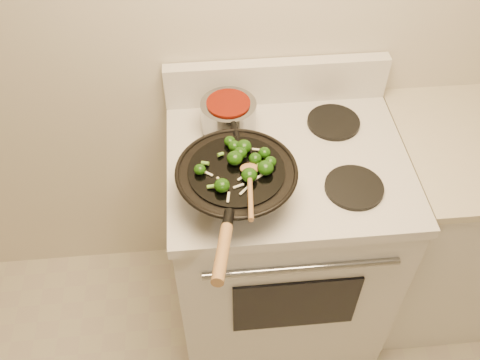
{
  "coord_description": "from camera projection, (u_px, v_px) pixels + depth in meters",
  "views": [
    {
      "loc": [
        -0.29,
        -0.02,
        2.15
      ],
      "look_at": [
        -0.19,
        1.0,
        1.02
      ],
      "focal_mm": 40.0,
      "sensor_mm": 36.0,
      "label": 1
    }
  ],
  "objects": [
    {
      "name": "saucepan",
      "position": [
        229.0,
        115.0,
        1.76
      ],
      "size": [
        0.18,
        0.3,
        0.11
      ],
      "color": "gray",
      "rests_on": "stove"
    },
    {
      "name": "wok",
      "position": [
        236.0,
        182.0,
        1.55
      ],
      "size": [
        0.35,
        0.58,
        0.18
      ],
      "color": "black",
      "rests_on": "stove"
    },
    {
      "name": "stove",
      "position": [
        280.0,
        239.0,
        2.06
      ],
      "size": [
        0.78,
        0.67,
        1.08
      ],
      "color": "silver",
      "rests_on": "ground"
    },
    {
      "name": "stirfry",
      "position": [
        243.0,
        161.0,
        1.52
      ],
      "size": [
        0.24,
        0.24,
        0.04
      ],
      "color": "#153A09",
      "rests_on": "wok"
    },
    {
      "name": "counter_unit",
      "position": [
        477.0,
        221.0,
        2.14
      ],
      "size": [
        0.8,
        0.62,
        0.91
      ],
      "color": "silver",
      "rests_on": "ground"
    },
    {
      "name": "wooden_spoon",
      "position": [
        250.0,
        182.0,
        1.46
      ],
      "size": [
        0.06,
        0.25,
        0.07
      ],
      "color": "#996B3C",
      "rests_on": "wok"
    }
  ]
}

